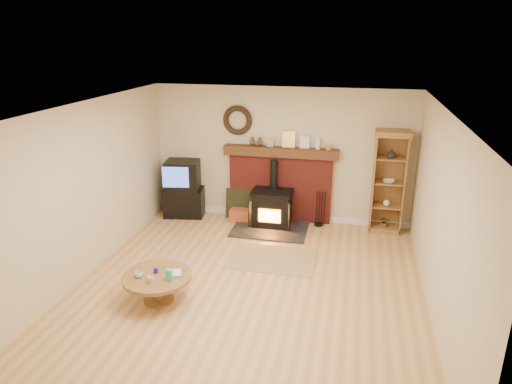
% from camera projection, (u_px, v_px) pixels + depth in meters
% --- Properties ---
extents(ground, '(5.50, 5.50, 0.00)m').
position_uv_depth(ground, '(249.00, 287.00, 6.69)').
color(ground, '#B3894A').
rests_on(ground, ground).
extents(room_shell, '(5.02, 5.52, 2.61)m').
position_uv_depth(room_shell, '(248.00, 173.00, 6.21)').
color(room_shell, beige).
rests_on(room_shell, ground).
extents(chimney_breast, '(2.20, 0.22, 1.78)m').
position_uv_depth(chimney_breast, '(280.00, 181.00, 8.88)').
color(chimney_breast, maroon).
rests_on(chimney_breast, ground).
extents(wood_stove, '(1.40, 1.00, 1.27)m').
position_uv_depth(wood_stove, '(272.00, 210.00, 8.69)').
color(wood_stove, black).
rests_on(wood_stove, ground).
extents(area_rug, '(1.43, 0.99, 0.01)m').
position_uv_depth(area_rug, '(272.00, 259.00, 7.52)').
color(area_rug, brown).
rests_on(area_rug, ground).
extents(tv_unit, '(0.86, 0.66, 1.15)m').
position_uv_depth(tv_unit, '(184.00, 189.00, 9.18)').
color(tv_unit, black).
rests_on(tv_unit, ground).
extents(curio_cabinet, '(0.61, 0.44, 1.91)m').
position_uv_depth(curio_cabinet, '(388.00, 182.00, 8.31)').
color(curio_cabinet, brown).
rests_on(curio_cabinet, ground).
extents(firelog_box, '(0.39, 0.24, 0.24)m').
position_uv_depth(firelog_box, '(240.00, 215.00, 9.01)').
color(firelog_box, '#C0751A').
rests_on(firelog_box, ground).
extents(leaning_painting, '(0.51, 0.14, 0.60)m').
position_uv_depth(leaning_painting, '(238.00, 204.00, 9.11)').
color(leaning_painting, black).
rests_on(leaning_painting, ground).
extents(fire_tools, '(0.19, 0.16, 0.70)m').
position_uv_depth(fire_tools, '(319.00, 218.00, 8.78)').
color(fire_tools, black).
rests_on(fire_tools, ground).
extents(coffee_table, '(0.95, 0.95, 0.56)m').
position_uv_depth(coffee_table, '(157.00, 280.00, 6.23)').
color(coffee_table, brown).
rests_on(coffee_table, ground).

